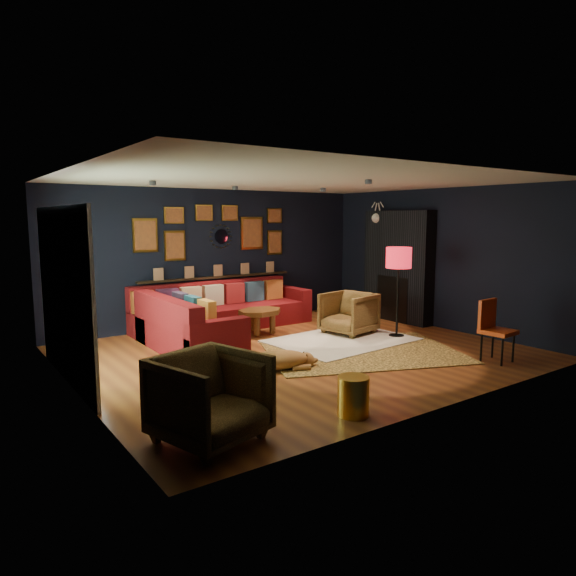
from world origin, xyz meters
TOP-DOWN VIEW (x-y plane):
  - floor at (0.00, 0.00)m, footprint 6.50×6.50m
  - room_walls at (0.00, 0.00)m, footprint 6.50×6.50m
  - sectional at (-0.61, 1.81)m, footprint 3.41×2.69m
  - ledge at (0.00, 2.68)m, footprint 3.20×0.12m
  - gallery_wall at (-0.01, 2.72)m, footprint 3.15×0.04m
  - sunburst_mirror at (0.10, 2.72)m, footprint 0.47×0.16m
  - fireplace at (3.09, 0.90)m, footprint 0.31×1.60m
  - deer_head at (3.14, 1.40)m, footprint 0.50×0.28m
  - sliding_door at (-3.22, 0.60)m, footprint 0.06×2.80m
  - ceiling_spots at (-0.00, 0.80)m, footprint 3.30×2.50m
  - shag_rug at (1.00, 0.18)m, footprint 2.38×1.81m
  - leopard_rug at (0.80, -0.53)m, footprint 3.44×2.99m
  - coffee_table at (0.15, 1.39)m, footprint 0.91×0.72m
  - pouf at (-1.30, 0.75)m, footprint 0.57×0.57m
  - armchair_left at (-2.55, -2.05)m, footprint 1.07×1.04m
  - armchair_right at (1.45, 0.52)m, footprint 0.89×0.93m
  - gold_stool at (-1.05, -2.35)m, footprint 0.33×0.33m
  - orange_chair at (2.01, -1.96)m, footprint 0.45×0.45m
  - floor_lamp at (1.98, -0.14)m, footprint 0.43×0.43m
  - dog at (-0.80, -0.57)m, footprint 1.27×0.93m

SIDE VIEW (x-z plane):
  - floor at x=0.00m, z-range 0.00..0.00m
  - leopard_rug at x=0.80m, z-range 0.00..0.02m
  - shag_rug at x=1.00m, z-range 0.00..0.03m
  - dog at x=-0.80m, z-range 0.02..0.38m
  - gold_stool at x=-1.05m, z-range 0.00..0.42m
  - pouf at x=-1.30m, z-range 0.03..0.41m
  - sectional at x=-0.61m, z-range -0.11..0.75m
  - coffee_table at x=0.15m, z-range 0.16..0.58m
  - armchair_right at x=1.45m, z-range 0.00..0.82m
  - armchair_left at x=-2.55m, z-range 0.00..0.91m
  - orange_chair at x=2.01m, z-range 0.08..0.97m
  - ledge at x=0.00m, z-range 0.90..0.94m
  - fireplace at x=3.09m, z-range -0.08..2.12m
  - sliding_door at x=-3.22m, z-range 0.00..2.20m
  - floor_lamp at x=1.98m, z-range 0.53..2.09m
  - room_walls at x=0.00m, z-range -1.66..4.84m
  - sunburst_mirror at x=0.10m, z-range 1.46..1.93m
  - gallery_wall at x=-0.01m, z-range 1.30..2.32m
  - deer_head at x=3.14m, z-range 1.83..2.28m
  - ceiling_spots at x=0.00m, z-range 2.53..2.59m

